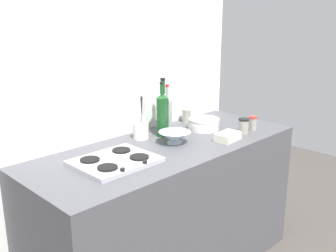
# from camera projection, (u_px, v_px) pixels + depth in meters

# --- Properties ---
(counter_block) EXTENTS (1.80, 0.70, 0.90)m
(counter_block) POSITION_uv_depth(u_px,v_px,m) (168.00, 211.00, 2.55)
(counter_block) COLOR #4C4C51
(counter_block) RESTS_ON ground
(backsplash_panel) EXTENTS (1.90, 0.06, 2.26)m
(backsplash_panel) POSITION_uv_depth(u_px,v_px,m) (128.00, 99.00, 2.62)
(backsplash_panel) COLOR white
(backsplash_panel) RESTS_ON ground
(stovetop_hob) EXTENTS (0.42, 0.35, 0.04)m
(stovetop_hob) POSITION_uv_depth(u_px,v_px,m) (115.00, 161.00, 2.12)
(stovetop_hob) COLOR #B2B2B7
(stovetop_hob) RESTS_ON counter_block
(plate_stack) EXTENTS (0.22, 0.22, 0.08)m
(plate_stack) POSITION_uv_depth(u_px,v_px,m) (204.00, 124.00, 2.73)
(plate_stack) COLOR white
(plate_stack) RESTS_ON counter_block
(wine_bottle_leftmost) EXTENTS (0.07, 0.07, 0.36)m
(wine_bottle_leftmost) POSITION_uv_depth(u_px,v_px,m) (162.00, 115.00, 2.56)
(wine_bottle_leftmost) COLOR #19471E
(wine_bottle_leftmost) RESTS_ON counter_block
(wine_bottle_mid_left) EXTENTS (0.07, 0.07, 0.31)m
(wine_bottle_mid_left) POSITION_uv_depth(u_px,v_px,m) (167.00, 112.00, 2.73)
(wine_bottle_mid_left) COLOR gray
(wine_bottle_mid_left) RESTS_ON counter_block
(wine_bottle_mid_right) EXTENTS (0.08, 0.08, 0.37)m
(wine_bottle_mid_right) POSITION_uv_depth(u_px,v_px,m) (163.00, 112.00, 2.64)
(wine_bottle_mid_right) COLOR #19471E
(wine_bottle_mid_right) RESTS_ON counter_block
(mixing_bowl) EXTENTS (0.20, 0.20, 0.08)m
(mixing_bowl) POSITION_uv_depth(u_px,v_px,m) (175.00, 137.00, 2.44)
(mixing_bowl) COLOR silver
(mixing_bowl) RESTS_ON counter_block
(butter_dish) EXTENTS (0.17, 0.12, 0.05)m
(butter_dish) POSITION_uv_depth(u_px,v_px,m) (228.00, 137.00, 2.50)
(butter_dish) COLOR silver
(butter_dish) RESTS_ON counter_block
(utensil_crock) EXTENTS (0.10, 0.10, 0.29)m
(utensil_crock) POSITION_uv_depth(u_px,v_px,m) (141.00, 129.00, 2.53)
(utensil_crock) COLOR silver
(utensil_crock) RESTS_ON counter_block
(condiment_jar_front) EXTENTS (0.06, 0.06, 0.10)m
(condiment_jar_front) POSITION_uv_depth(u_px,v_px,m) (253.00, 123.00, 2.71)
(condiment_jar_front) COLOR #9E998C
(condiment_jar_front) RESTS_ON counter_block
(condiment_jar_rear) EXTENTS (0.07, 0.07, 0.10)m
(condiment_jar_rear) POSITION_uv_depth(u_px,v_px,m) (187.00, 115.00, 2.92)
(condiment_jar_rear) COLOR #9E998C
(condiment_jar_rear) RESTS_ON counter_block
(condiment_jar_spare) EXTENTS (0.07, 0.07, 0.10)m
(condiment_jar_spare) POSITION_uv_depth(u_px,v_px,m) (244.00, 126.00, 2.64)
(condiment_jar_spare) COLOR #9E998C
(condiment_jar_spare) RESTS_ON counter_block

